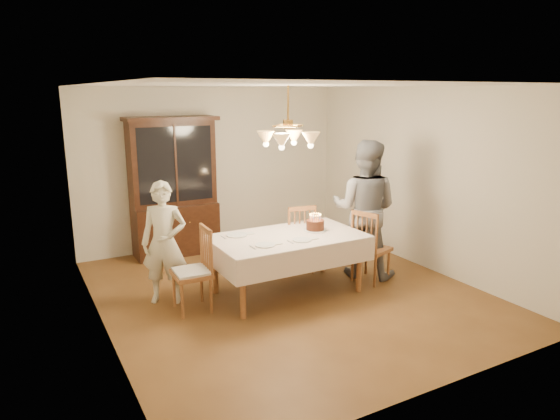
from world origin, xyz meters
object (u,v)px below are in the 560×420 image
china_hutch (174,189)px  birthday_cake (315,226)px  dining_table (288,241)px  chair_far_side (297,242)px  elderly_woman (164,243)px

china_hutch → birthday_cake: bearing=-61.6°
dining_table → birthday_cake: 0.46m
china_hutch → chair_far_side: 2.17m
dining_table → china_hutch: (-0.77, 2.25, 0.36)m
dining_table → elderly_woman: bearing=161.8°
chair_far_side → birthday_cake: chair_far_side is taller
dining_table → elderly_woman: (-1.44, 0.47, 0.07)m
elderly_woman → birthday_cake: (1.88, -0.44, 0.08)m
china_hutch → chair_far_side: china_hutch is taller
chair_far_side → elderly_woman: size_ratio=0.67×
china_hutch → birthday_cake: china_hutch is taller
dining_table → elderly_woman: 1.52m
chair_far_side → elderly_woman: (-1.95, -0.13, 0.31)m
china_hutch → birthday_cake: (1.20, -2.22, -0.21)m
chair_far_side → dining_table: bearing=-130.0°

